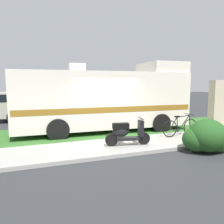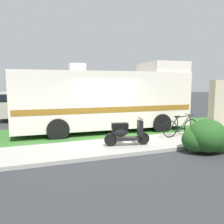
{
  "view_description": "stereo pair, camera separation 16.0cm",
  "coord_description": "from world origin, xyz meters",
  "px_view_note": "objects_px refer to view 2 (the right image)",
  "views": [
    {
      "loc": [
        -3.09,
        -8.39,
        2.29
      ],
      "look_at": [
        0.14,
        0.3,
        1.1
      ],
      "focal_mm": 36.01,
      "sensor_mm": 36.0,
      "label": 1
    },
    {
      "loc": [
        -2.94,
        -8.45,
        2.29
      ],
      "look_at": [
        0.14,
        0.3,
        1.1
      ],
      "focal_mm": 36.01,
      "sensor_mm": 36.0,
      "label": 2
    }
  ],
  "objects_px": {
    "pickup_truck_near": "(37,105)",
    "bottle_green": "(212,132)",
    "motorhome_rv": "(106,99)",
    "scooter": "(125,133)",
    "pickup_truck_far": "(139,99)",
    "bicycle": "(181,127)"
  },
  "relations": [
    {
      "from": "pickup_truck_near",
      "to": "pickup_truck_far",
      "type": "bearing_deg",
      "value": 19.26
    },
    {
      "from": "motorhome_rv",
      "to": "pickup_truck_near",
      "type": "bearing_deg",
      "value": 123.02
    },
    {
      "from": "pickup_truck_far",
      "to": "bottle_green",
      "type": "xyz_separation_m",
      "value": [
        -1.63,
        -10.37,
        -0.69
      ]
    },
    {
      "from": "pickup_truck_far",
      "to": "scooter",
      "type": "bearing_deg",
      "value": -118.25
    },
    {
      "from": "pickup_truck_near",
      "to": "bottle_green",
      "type": "height_order",
      "value": "pickup_truck_near"
    },
    {
      "from": "bicycle",
      "to": "scooter",
      "type": "bearing_deg",
      "value": -169.41
    },
    {
      "from": "motorhome_rv",
      "to": "bottle_green",
      "type": "height_order",
      "value": "motorhome_rv"
    },
    {
      "from": "motorhome_rv",
      "to": "scooter",
      "type": "bearing_deg",
      "value": -94.57
    },
    {
      "from": "bicycle",
      "to": "motorhome_rv",
      "type": "bearing_deg",
      "value": 134.09
    },
    {
      "from": "pickup_truck_near",
      "to": "bottle_green",
      "type": "relative_size",
      "value": 18.33
    },
    {
      "from": "bicycle",
      "to": "pickup_truck_near",
      "type": "distance_m",
      "value": 9.03
    },
    {
      "from": "scooter",
      "to": "pickup_truck_near",
      "type": "xyz_separation_m",
      "value": [
        -2.8,
        7.68,
        0.36
      ]
    },
    {
      "from": "motorhome_rv",
      "to": "bicycle",
      "type": "relative_size",
      "value": 4.64
    },
    {
      "from": "bottle_green",
      "to": "motorhome_rv",
      "type": "bearing_deg",
      "value": 144.82
    },
    {
      "from": "scooter",
      "to": "bicycle",
      "type": "bearing_deg",
      "value": 10.59
    },
    {
      "from": "pickup_truck_near",
      "to": "bicycle",
      "type": "bearing_deg",
      "value": -52.72
    },
    {
      "from": "pickup_truck_far",
      "to": "motorhome_rv",
      "type": "bearing_deg",
      "value": -125.62
    },
    {
      "from": "motorhome_rv",
      "to": "bicycle",
      "type": "height_order",
      "value": "motorhome_rv"
    },
    {
      "from": "motorhome_rv",
      "to": "pickup_truck_near",
      "type": "distance_m",
      "value": 5.61
    },
    {
      "from": "bottle_green",
      "to": "bicycle",
      "type": "bearing_deg",
      "value": 171.54
    },
    {
      "from": "motorhome_rv",
      "to": "bicycle",
      "type": "bearing_deg",
      "value": -45.91
    },
    {
      "from": "scooter",
      "to": "motorhome_rv",
      "type": "bearing_deg",
      "value": 85.43
    }
  ]
}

